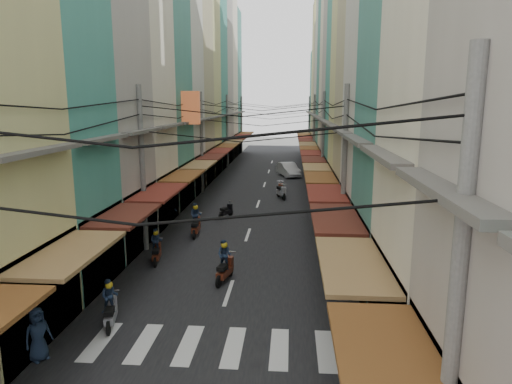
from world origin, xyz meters
The scene contains 15 objects.
ground centered at (0.00, 0.00, 0.00)m, with size 160.00×160.00×0.00m, color slate.
road centered at (0.00, 20.00, 0.01)m, with size 10.00×80.00×0.02m, color black.
sidewalk_left centered at (-6.50, 20.00, 0.03)m, with size 3.00×80.00×0.06m, color gray.
sidewalk_right centered at (6.50, 20.00, 0.03)m, with size 3.00×80.00×0.06m, color gray.
crosswalk centered at (0.00, -6.00, 0.03)m, with size 7.55×2.40×0.01m.
building_row_left centered at (-7.92, 16.56, 9.78)m, with size 7.80×67.67×23.70m.
building_row_right centered at (7.92, 16.45, 9.41)m, with size 7.80×68.98×22.59m.
utility_poles centered at (0.00, 15.01, 6.59)m, with size 10.20×66.13×8.20m.
white_car centered at (2.12, 27.10, 0.00)m, with size 4.82×1.89×1.70m, color silver.
bicycle centered at (7.01, -3.00, 0.00)m, with size 0.68×1.81×1.24m, color black.
moving_scooters centered at (-1.46, 5.19, 0.52)m, with size 5.86×24.56×1.86m.
parked_scooters centered at (3.84, -3.85, 0.46)m, with size 12.69×11.68×0.95m.
pedestrians centered at (-4.89, 4.08, 1.02)m, with size 12.93×25.51×2.19m.
market_umbrella centered at (5.95, -5.01, 2.32)m, with size 2.49×2.49×2.63m.
traffic_sign centered at (4.82, -0.33, 2.18)m, with size 0.10×0.65×2.99m.
Camera 1 is at (2.37, -18.67, 7.37)m, focal length 32.00 mm.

